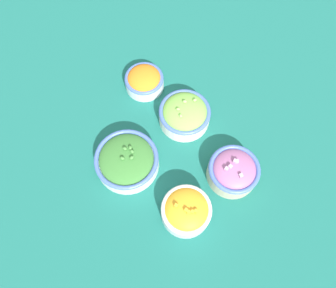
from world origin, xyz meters
TOP-DOWN VIEW (x-y plane):
  - ground_plane at (0.00, 0.00)m, footprint 3.00×3.00m
  - bowl_squash at (0.18, 0.02)m, footprint 0.12×0.12m
  - bowl_carrots at (-0.21, -0.04)m, footprint 0.11×0.11m
  - bowl_lettuce at (-0.08, 0.06)m, footprint 0.14×0.14m
  - bowl_broccoli at (0.03, -0.11)m, footprint 0.17×0.17m
  - bowl_red_onion at (0.10, 0.15)m, footprint 0.13×0.13m

SIDE VIEW (x-z plane):
  - ground_plane at x=0.00m, z-range 0.00..0.00m
  - bowl_carrots at x=-0.21m, z-range 0.00..0.06m
  - bowl_broccoli at x=0.03m, z-range 0.00..0.07m
  - bowl_lettuce at x=-0.08m, z-range 0.00..0.07m
  - bowl_red_onion at x=0.10m, z-range 0.00..0.07m
  - bowl_squash at x=0.18m, z-range 0.00..0.08m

